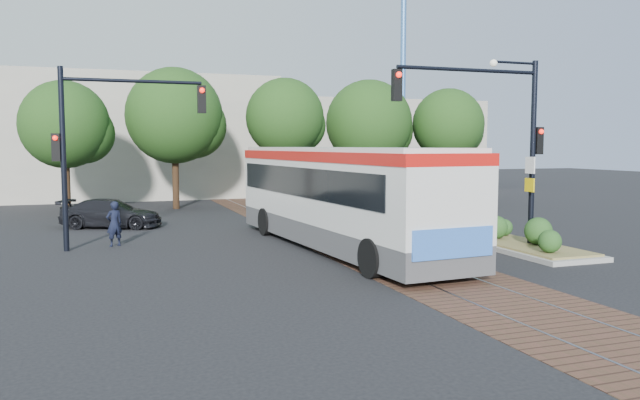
{
  "coord_description": "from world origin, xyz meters",
  "views": [
    {
      "loc": [
        -8.39,
        -17.89,
        3.46
      ],
      "look_at": [
        -1.32,
        2.12,
        1.6
      ],
      "focal_mm": 35.0,
      "sensor_mm": 36.0,
      "label": 1
    }
  ],
  "objects_px": {
    "signal_pole_left": "(100,133)",
    "parked_car": "(111,213)",
    "traffic_island": "(525,240)",
    "officer": "(114,224)",
    "signal_pole_main": "(502,124)",
    "city_bus": "(339,193)"
  },
  "relations": [
    {
      "from": "signal_pole_left",
      "to": "parked_car",
      "type": "bearing_deg",
      "value": 86.25
    },
    {
      "from": "traffic_island",
      "to": "signal_pole_left",
      "type": "bearing_deg",
      "value": 159.64
    },
    {
      "from": "officer",
      "to": "parked_car",
      "type": "height_order",
      "value": "officer"
    },
    {
      "from": "signal_pole_main",
      "to": "signal_pole_left",
      "type": "height_order",
      "value": "signal_pole_main"
    },
    {
      "from": "city_bus",
      "to": "signal_pole_left",
      "type": "relative_size",
      "value": 2.14
    },
    {
      "from": "signal_pole_main",
      "to": "officer",
      "type": "height_order",
      "value": "signal_pole_main"
    },
    {
      "from": "signal_pole_main",
      "to": "signal_pole_left",
      "type": "relative_size",
      "value": 1.0
    },
    {
      "from": "parked_car",
      "to": "signal_pole_left",
      "type": "bearing_deg",
      "value": -161.53
    },
    {
      "from": "officer",
      "to": "parked_car",
      "type": "bearing_deg",
      "value": -114.96
    },
    {
      "from": "parked_car",
      "to": "traffic_island",
      "type": "bearing_deg",
      "value": -107.26
    },
    {
      "from": "signal_pole_main",
      "to": "officer",
      "type": "distance_m",
      "value": 13.41
    },
    {
      "from": "city_bus",
      "to": "signal_pole_left",
      "type": "distance_m",
      "value": 8.16
    },
    {
      "from": "traffic_island",
      "to": "signal_pole_main",
      "type": "height_order",
      "value": "signal_pole_main"
    },
    {
      "from": "traffic_island",
      "to": "officer",
      "type": "xyz_separation_m",
      "value": [
        -12.8,
        5.39,
        0.45
      ]
    },
    {
      "from": "signal_pole_left",
      "to": "parked_car",
      "type": "height_order",
      "value": "signal_pole_left"
    },
    {
      "from": "traffic_island",
      "to": "signal_pole_left",
      "type": "distance_m",
      "value": 14.5
    },
    {
      "from": "traffic_island",
      "to": "parked_car",
      "type": "xyz_separation_m",
      "value": [
        -12.82,
        10.56,
        0.28
      ]
    },
    {
      "from": "city_bus",
      "to": "signal_pole_main",
      "type": "xyz_separation_m",
      "value": [
        4.73,
        -2.26,
        2.26
      ]
    },
    {
      "from": "signal_pole_left",
      "to": "parked_car",
      "type": "relative_size",
      "value": 1.44
    },
    {
      "from": "signal_pole_left",
      "to": "parked_car",
      "type": "xyz_separation_m",
      "value": [
        0.37,
        5.66,
        -3.26
      ]
    },
    {
      "from": "traffic_island",
      "to": "officer",
      "type": "bearing_deg",
      "value": 157.18
    },
    {
      "from": "traffic_island",
      "to": "signal_pole_left",
      "type": "height_order",
      "value": "signal_pole_left"
    }
  ]
}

